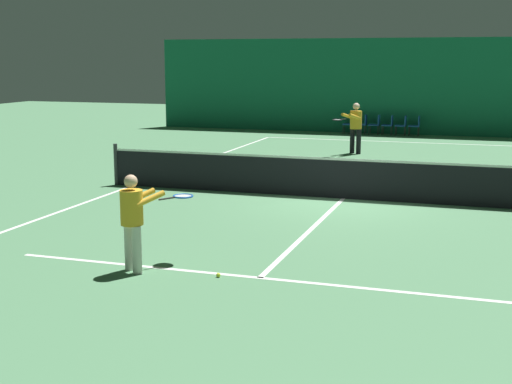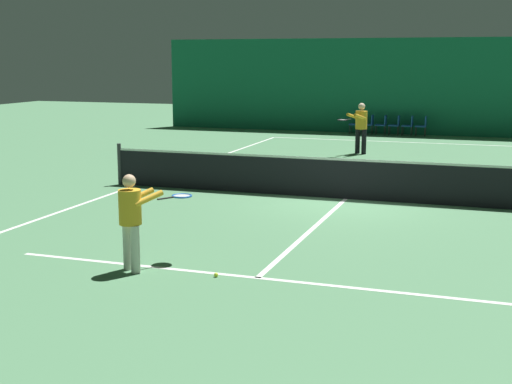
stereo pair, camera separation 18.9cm
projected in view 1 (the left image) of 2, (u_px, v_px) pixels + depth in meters
The scene contains 17 objects.
ground_plane at pixel (343, 199), 16.64m from camera, with size 60.00×60.00×0.00m, color #4C7F56.
backdrop_curtain at pixel (413, 87), 30.18m from camera, with size 23.00×0.12×4.07m.
court_line_baseline_far at pixel (403, 142), 27.76m from camera, with size 11.00×0.10×0.00m.
court_line_service_far at pixel (382, 161), 22.62m from camera, with size 8.25×0.10×0.00m.
court_line_service_near at pixel (260, 278), 10.66m from camera, with size 8.25×0.10×0.00m.
court_line_sideline_left at pixel (132, 186), 18.32m from camera, with size 0.10×23.80×0.00m.
court_line_centre at pixel (343, 199), 16.64m from camera, with size 0.10×12.80×0.00m.
tennis_net at pixel (344, 177), 16.55m from camera, with size 12.00×0.10×1.07m.
player_near at pixel (135, 215), 10.85m from camera, with size 0.96×1.27×1.52m.
player_far at pixel (355, 124), 24.25m from camera, with size 0.95×1.39×1.73m.
courtside_chair_0 at pixel (350, 123), 30.73m from camera, with size 0.44×0.44×0.84m.
courtside_chair_1 at pixel (363, 123), 30.56m from camera, with size 0.44×0.44×0.84m.
courtside_chair_2 at pixel (376, 123), 30.39m from camera, with size 0.44×0.44×0.84m.
courtside_chair_3 at pixel (389, 124), 30.22m from camera, with size 0.44×0.44×0.84m.
courtside_chair_4 at pixel (402, 124), 30.05m from camera, with size 0.44×0.44×0.84m.
courtside_chair_5 at pixel (416, 124), 29.88m from camera, with size 0.44×0.44×0.84m.
tennis_ball at pixel (218, 275), 10.70m from camera, with size 0.07×0.07×0.07m.
Camera 1 is at (3.12, -16.15, 3.25)m, focal length 50.00 mm.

